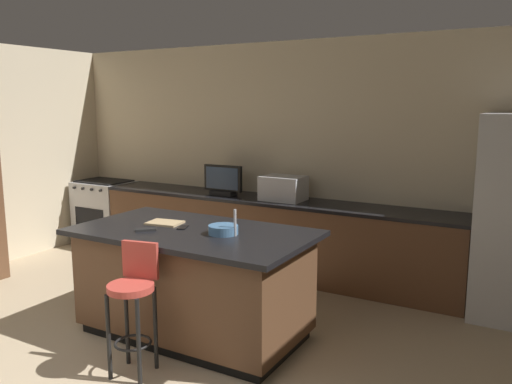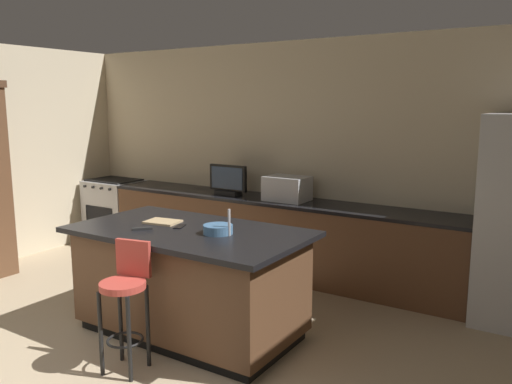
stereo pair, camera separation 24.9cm
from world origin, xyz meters
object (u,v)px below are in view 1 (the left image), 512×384
at_px(tv_monitor, 223,181).
at_px(bar_stool_center, 133,297).
at_px(fruit_bowl, 223,230).
at_px(tv_remote, 146,230).
at_px(cutting_board, 165,223).
at_px(cell_phone, 183,227).
at_px(kitchen_island, 194,282).
at_px(range_oven, 105,212).
at_px(microwave, 283,188).

distance_m(tv_monitor, bar_stool_center, 2.68).
distance_m(fruit_bowl, tv_remote, 0.66).
relative_size(tv_monitor, bar_stool_center, 0.53).
relative_size(tv_monitor, cutting_board, 1.75).
relative_size(fruit_bowl, cutting_board, 0.83).
bearing_deg(cutting_board, cell_phone, -9.24).
relative_size(kitchen_island, bar_stool_center, 2.08).
bearing_deg(tv_monitor, kitchen_island, -64.23).
bearing_deg(range_oven, cell_phone, -32.82).
bearing_deg(cutting_board, range_oven, 145.47).
relative_size(range_oven, microwave, 1.90).
relative_size(bar_stool_center, cell_phone, 6.51).
relative_size(range_oven, bar_stool_center, 0.93).
bearing_deg(microwave, fruit_bowl, -78.69).
height_order(tv_monitor, bar_stool_center, tv_monitor).
bearing_deg(microwave, tv_remote, -97.11).
bearing_deg(cutting_board, tv_remote, -83.55).
bearing_deg(range_oven, bar_stool_center, -41.30).
bearing_deg(fruit_bowl, bar_stool_center, -112.58).
height_order(microwave, fruit_bowl, microwave).
bearing_deg(kitchen_island, range_oven, 147.97).
bearing_deg(cell_phone, bar_stool_center, -102.69).
relative_size(fruit_bowl, tv_remote, 1.43).
distance_m(kitchen_island, fruit_bowl, 0.58).
xyz_separation_m(range_oven, bar_stool_center, (2.90, -2.55, 0.13)).
bearing_deg(range_oven, microwave, 0.02).
relative_size(kitchen_island, fruit_bowl, 8.33).
bearing_deg(range_oven, kitchen_island, -32.03).
height_order(microwave, tv_remote, microwave).
bearing_deg(cutting_board, kitchen_island, -9.48).
distance_m(kitchen_island, microwave, 1.90).
bearing_deg(microwave, tv_monitor, -176.26).
bearing_deg(cell_phone, microwave, 66.86).
bearing_deg(tv_monitor, cell_phone, -67.23).
bearing_deg(cell_phone, tv_monitor, 91.51).
bearing_deg(microwave, range_oven, -179.98).
relative_size(range_oven, tv_remote, 5.36).
xyz_separation_m(microwave, tv_monitor, (-0.79, -0.05, 0.03)).
xyz_separation_m(range_oven, fruit_bowl, (3.21, -1.81, 0.52)).
bearing_deg(kitchen_island, fruit_bowl, 1.98).
distance_m(microwave, fruit_bowl, 1.85).
bearing_deg(bar_stool_center, cutting_board, 101.60).
distance_m(range_oven, microwave, 2.90).
bearing_deg(cell_phone, range_oven, 125.92).
xyz_separation_m(microwave, bar_stool_center, (0.05, -2.55, -0.44)).
distance_m(range_oven, bar_stool_center, 3.86).
bearing_deg(tv_remote, tv_monitor, 148.02).
relative_size(tv_monitor, tv_remote, 3.03).
bearing_deg(kitchen_island, cutting_board, 170.52).
distance_m(range_oven, tv_remote, 3.34).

